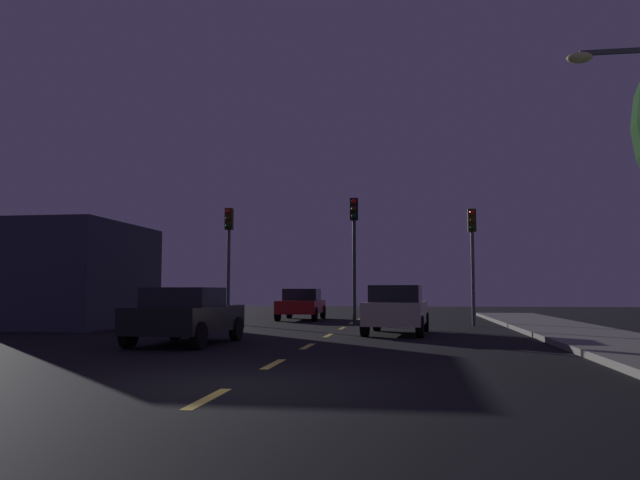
{
  "coord_description": "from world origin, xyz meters",
  "views": [
    {
      "loc": [
        2.58,
        -9.0,
        1.36
      ],
      "look_at": [
        -0.82,
        14.01,
        3.23
      ],
      "focal_mm": 35.46,
      "sensor_mm": 36.0,
      "label": 1
    }
  ],
  "objects_px": {
    "car_adjacent_lane": "(186,315)",
    "car_oncoming_far": "(302,304)",
    "traffic_signal_center": "(354,236)",
    "traffic_signal_right": "(472,243)",
    "car_stopped_ahead": "(396,309)",
    "traffic_signal_left": "(229,242)"
  },
  "relations": [
    {
      "from": "car_oncoming_far",
      "to": "car_adjacent_lane",
      "type": "bearing_deg",
      "value": -92.21
    },
    {
      "from": "traffic_signal_center",
      "to": "traffic_signal_right",
      "type": "xyz_separation_m",
      "value": [
        4.65,
        -0.0,
        -0.34
      ]
    },
    {
      "from": "car_adjacent_lane",
      "to": "car_oncoming_far",
      "type": "height_order",
      "value": "car_oncoming_far"
    },
    {
      "from": "car_stopped_ahead",
      "to": "car_adjacent_lane",
      "type": "relative_size",
      "value": 1.01
    },
    {
      "from": "traffic_signal_center",
      "to": "car_adjacent_lane",
      "type": "height_order",
      "value": "traffic_signal_center"
    },
    {
      "from": "car_adjacent_lane",
      "to": "car_oncoming_far",
      "type": "relative_size",
      "value": 0.94
    },
    {
      "from": "traffic_signal_center",
      "to": "car_adjacent_lane",
      "type": "distance_m",
      "value": 10.69
    },
    {
      "from": "car_stopped_ahead",
      "to": "traffic_signal_right",
      "type": "bearing_deg",
      "value": 61.04
    },
    {
      "from": "traffic_signal_left",
      "to": "car_stopped_ahead",
      "type": "relative_size",
      "value": 1.22
    },
    {
      "from": "traffic_signal_right",
      "to": "car_stopped_ahead",
      "type": "distance_m",
      "value": 6.36
    },
    {
      "from": "traffic_signal_left",
      "to": "car_oncoming_far",
      "type": "xyz_separation_m",
      "value": [
        2.34,
        4.16,
        -2.62
      ]
    },
    {
      "from": "traffic_signal_left",
      "to": "car_stopped_ahead",
      "type": "bearing_deg",
      "value": -36.17
    },
    {
      "from": "car_oncoming_far",
      "to": "traffic_signal_left",
      "type": "bearing_deg",
      "value": -119.36
    },
    {
      "from": "car_adjacent_lane",
      "to": "car_oncoming_far",
      "type": "distance_m",
      "value": 13.9
    },
    {
      "from": "traffic_signal_left",
      "to": "car_adjacent_lane",
      "type": "relative_size",
      "value": 1.23
    },
    {
      "from": "traffic_signal_left",
      "to": "car_stopped_ahead",
      "type": "xyz_separation_m",
      "value": [
        7.03,
        -5.14,
        -2.59
      ]
    },
    {
      "from": "car_adjacent_lane",
      "to": "car_stopped_ahead",
      "type": "bearing_deg",
      "value": 41.24
    },
    {
      "from": "traffic_signal_center",
      "to": "traffic_signal_right",
      "type": "relative_size",
      "value": 1.12
    },
    {
      "from": "car_stopped_ahead",
      "to": "car_oncoming_far",
      "type": "xyz_separation_m",
      "value": [
        -4.69,
        9.3,
        -0.03
      ]
    },
    {
      "from": "traffic_signal_left",
      "to": "traffic_signal_center",
      "type": "relative_size",
      "value": 0.94
    },
    {
      "from": "traffic_signal_left",
      "to": "traffic_signal_center",
      "type": "distance_m",
      "value": 5.23
    },
    {
      "from": "traffic_signal_left",
      "to": "car_adjacent_lane",
      "type": "xyz_separation_m",
      "value": [
        1.8,
        -9.73,
        -2.62
      ]
    }
  ]
}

